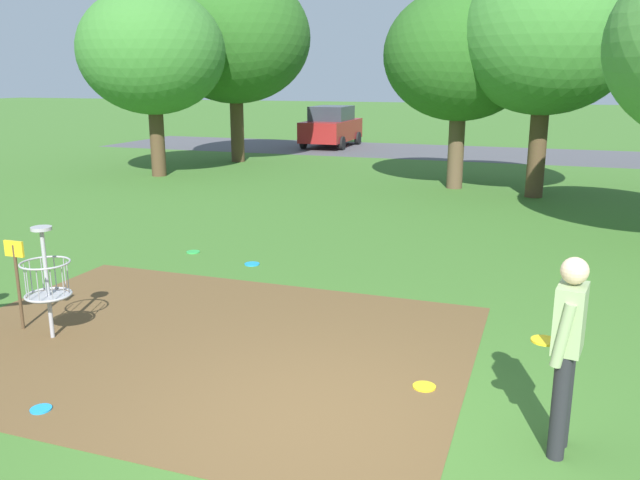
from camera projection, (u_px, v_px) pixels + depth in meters
name	position (u px, v px, depth m)	size (l,w,h in m)	color
ground_plane	(321.00, 427.00, 5.88)	(160.00, 160.00, 0.00)	#3D6B28
dirt_tee_pad	(198.00, 342.00, 7.76)	(6.38, 4.77, 0.01)	brown
disc_golf_basket	(43.00, 278.00, 7.75)	(0.98, 0.58, 1.39)	#9E9EA3
player_foreground_watching	(567.00, 345.00, 5.27)	(0.42, 0.49, 1.71)	#232328
frisbee_near_basket	(252.00, 264.00, 11.00)	(0.25, 0.25, 0.02)	#1E93DB
frisbee_far_right	(424.00, 387.00, 6.62)	(0.24, 0.24, 0.02)	gold
frisbee_scattered_a	(41.00, 409.00, 6.17)	(0.20, 0.20, 0.02)	#1E93DB
frisbee_scattered_b	(193.00, 252.00, 11.76)	(0.24, 0.24, 0.02)	green
tree_near_left	(546.00, 40.00, 16.30)	(4.46, 4.46, 5.94)	#4C3823
tree_near_right	(234.00, 38.00, 23.49)	(5.54, 5.54, 6.86)	#4C3823
tree_mid_left	(152.00, 52.00, 20.05)	(4.54, 4.54, 5.81)	#4C3823
tree_mid_center	(461.00, 55.00, 17.76)	(4.25, 4.25, 5.52)	brown
parking_lot_strip	(505.00, 154.00, 26.84)	(36.00, 6.00, 0.01)	#4C4C51
parked_car_leftmost	(332.00, 126.00, 29.71)	(2.02, 4.22, 1.84)	maroon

